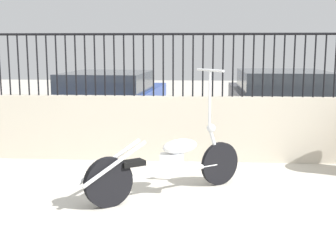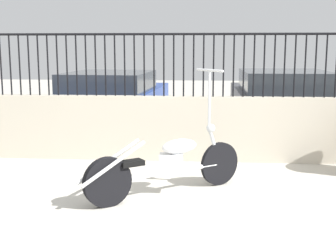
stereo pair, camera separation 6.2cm
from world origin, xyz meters
TOP-DOWN VIEW (x-y plane):
  - ground_plane at (0.00, 0.00)m, footprint 40.00×40.00m
  - low_wall at (0.00, 2.49)m, footprint 8.21×0.18m
  - fence_railing at (-0.00, 2.49)m, footprint 8.21×0.04m
  - motorcycle_white at (-0.24, 0.69)m, footprint 1.84×1.41m
  - car_blue at (-1.75, 5.16)m, footprint 2.10×4.52m
  - car_dark_grey at (1.84, 5.01)m, footprint 1.88×4.43m

SIDE VIEW (x-z plane):
  - ground_plane at x=0.00m, z-range 0.00..0.00m
  - motorcycle_white at x=-0.24m, z-range -0.37..1.14m
  - low_wall at x=0.00m, z-range 0.00..1.01m
  - car_blue at x=-1.75m, z-range 0.02..1.27m
  - car_dark_grey at x=1.84m, z-range 0.02..1.31m
  - fence_railing at x=0.00m, z-range 1.14..2.10m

